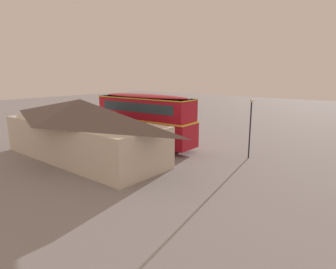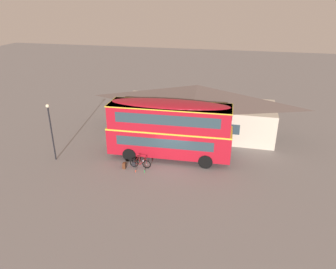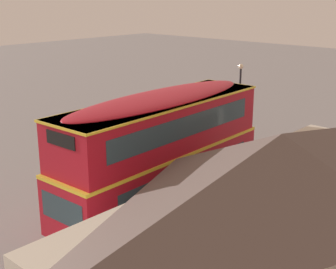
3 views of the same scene
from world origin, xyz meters
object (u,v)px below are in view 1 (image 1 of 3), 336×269
at_px(water_bottle_green_metal, 175,142).
at_px(street_lamp, 250,122).
at_px(backpack_on_ground, 188,143).
at_px(double_decker_bus, 145,118).
at_px(touring_bicycle, 176,141).
at_px(water_bottle_red_squeeze, 182,143).

bearing_deg(water_bottle_green_metal, street_lamp, 177.49).
distance_m(backpack_on_ground, water_bottle_green_metal, 1.72).
distance_m(backpack_on_ground, street_lamp, 6.50).
bearing_deg(double_decker_bus, backpack_on_ground, -139.15).
height_order(water_bottle_green_metal, street_lamp, street_lamp).
bearing_deg(backpack_on_ground, double_decker_bus, 40.85).
bearing_deg(street_lamp, backpack_on_ground, -0.84).
relative_size(double_decker_bus, backpack_on_ground, 19.14).
height_order(touring_bicycle, water_bottle_green_metal, touring_bicycle).
relative_size(backpack_on_ground, street_lamp, 0.11).
xyz_separation_m(touring_bicycle, backpack_on_ground, (-1.11, -0.37, -0.11)).
distance_m(water_bottle_red_squeeze, street_lamp, 7.51).
bearing_deg(street_lamp, water_bottle_red_squeeze, -3.66).
distance_m(water_bottle_green_metal, water_bottle_red_squeeze, 0.68).
distance_m(double_decker_bus, touring_bicycle, 3.67).
relative_size(backpack_on_ground, water_bottle_red_squeeze, 2.46).
height_order(double_decker_bus, water_bottle_green_metal, double_decker_bus).
relative_size(touring_bicycle, water_bottle_red_squeeze, 8.02).
bearing_deg(water_bottle_green_metal, touring_bicycle, 133.12).
relative_size(touring_bicycle, backpack_on_ground, 3.26).
xyz_separation_m(double_decker_bus, water_bottle_green_metal, (-1.28, -2.82, -2.53)).
relative_size(water_bottle_red_squeeze, street_lamp, 0.04).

